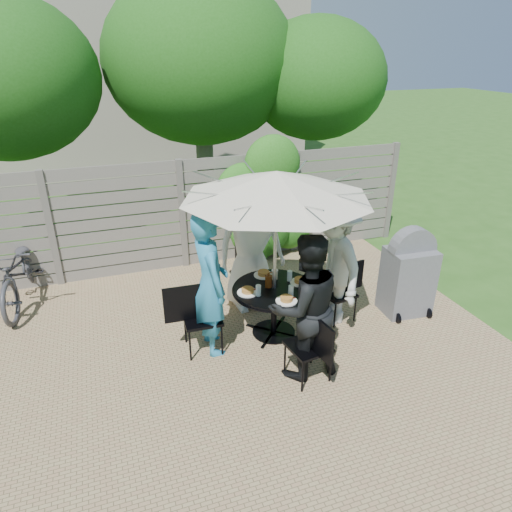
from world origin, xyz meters
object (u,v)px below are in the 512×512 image
object	(u,v)px
glass_left	(258,290)
coffee_cup	(275,275)
plate_front	(286,300)
bicycle	(21,271)
person_right	(333,264)
glass_right	(290,276)
chair_right	(338,303)
bbq_grill	(408,275)
person_left	(210,284)
plate_right	(300,281)
umbrella	(276,185)
patio_table	(274,302)
chair_left	(202,331)
syrup_jug	(269,281)
chair_front	(308,360)
chair_back	(248,284)
person_front	(305,308)
person_back	(251,243)
plate_back	(264,274)
glass_front	(291,291)
plate_left	(248,291)

from	to	relation	value
glass_left	coffee_cup	xyz separation A→B (m)	(0.35, 0.34, -0.01)
plate_front	bicycle	world-z (taller)	bicycle
person_right	glass_right	world-z (taller)	person_right
chair_right	glass_left	xyz separation A→B (m)	(-1.22, -0.15, 0.51)
bbq_grill	person_left	bearing A→B (deg)	-177.62
plate_right	bbq_grill	world-z (taller)	bbq_grill
umbrella	coffee_cup	distance (m)	1.30
plate_front	bbq_grill	world-z (taller)	bbq_grill
plate_front	patio_table	bearing A→B (deg)	92.21
chair_left	syrup_jug	xyz separation A→B (m)	(0.90, 0.08, 0.49)
person_left	chair_front	size ratio (longest dim) A/B	2.05
chair_back	person_front	xyz separation A→B (m)	(0.07, -1.79, 0.61)
chair_front	glass_left	size ratio (longest dim) A/B	6.34
bbq_grill	plate_front	bearing A→B (deg)	-168.54
syrup_jug	person_back	bearing A→B (deg)	87.81
plate_back	person_left	bearing A→B (deg)	-154.34
person_left	coffee_cup	xyz separation A→B (m)	(0.92, 0.26, -0.16)
plate_back	glass_right	distance (m)	0.37
glass_left	glass_front	distance (m)	0.40
patio_table	glass_right	size ratio (longest dim) A/B	7.79
person_left	syrup_jug	size ratio (longest dim) A/B	11.36
person_back	plate_right	bearing A→B (deg)	-66.55
person_right	plate_left	world-z (taller)	person_right
plate_right	person_left	bearing A→B (deg)	-177.79
bbq_grill	glass_right	bearing A→B (deg)	176.55
chair_front	syrup_jug	size ratio (longest dim) A/B	5.55
syrup_jug	plate_front	bearing A→B (deg)	-79.46
plate_back	syrup_jug	xyz separation A→B (m)	(-0.05, -0.31, 0.06)
person_left	bicycle	xyz separation A→B (m)	(-2.32, 2.03, -0.41)
plate_back	glass_left	size ratio (longest dim) A/B	1.86
person_front	coffee_cup	world-z (taller)	person_front
person_right	glass_left	world-z (taller)	person_right
glass_right	glass_left	bearing A→B (deg)	-155.79
syrup_jug	patio_table	bearing A→B (deg)	-37.59
plate_back	glass_front	size ratio (longest dim) A/B	1.86
person_right	glass_left	bearing A→B (deg)	-84.50
chair_right	glass_front	bearing A→B (deg)	9.66
syrup_jug	bicycle	bearing A→B (deg)	147.75
chair_right	bbq_grill	distance (m)	1.05
patio_table	plate_right	size ratio (longest dim) A/B	4.19
plate_right	glass_front	bearing A→B (deg)	-132.29
plate_front	glass_front	world-z (taller)	glass_front
chair_back	person_front	distance (m)	1.89
patio_table	person_left	xyz separation A→B (m)	(-0.83, -0.03, 0.43)
chair_front	glass_right	distance (m)	1.21
umbrella	person_left	world-z (taller)	umbrella
plate_back	plate_front	distance (m)	0.72
chair_back	person_right	bearing A→B (deg)	34.72
chair_front	coffee_cup	size ratio (longest dim) A/B	7.40
syrup_jug	coffee_cup	xyz separation A→B (m)	(0.15, 0.18, -0.02)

